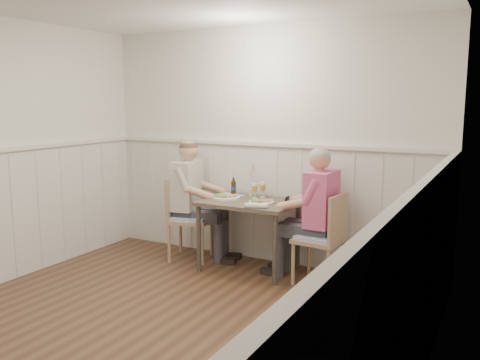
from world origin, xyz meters
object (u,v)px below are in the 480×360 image
Objects in this scene: dining_table at (249,210)px; chair_left at (186,215)px; chair_right at (324,235)px; diner_cream at (191,208)px; beer_bottle at (234,187)px; man_in_pink at (317,224)px; grass_vase at (251,180)px.

chair_left reaches higher than dining_table.
dining_table is 1.08× the size of chair_right.
beer_bottle is at bearing 18.17° from diner_cream.
dining_table is 0.75m from man_in_pink.
chair_right is 0.67× the size of man_in_pink.
grass_vase reaches higher than chair_left.
dining_table is at bearing -177.30° from man_in_pink.
beer_bottle is at bearing -167.99° from grass_vase.
man_in_pink reaches higher than grass_vase.
grass_vase is (0.70, 0.25, 0.41)m from chair_left.
chair_right is 1.66m from chair_left.
man_in_pink is at bearing -0.63° from diner_cream.
chair_right is 1.23m from beer_bottle.
grass_vase is (0.67, 0.20, 0.35)m from diner_cream.
man_in_pink is at bearing -9.38° from beer_bottle.
diner_cream is at bearing -163.58° from grass_vase.
chair_right is at bearing -17.13° from grass_vase.
beer_bottle is 0.51× the size of grass_vase.
man_in_pink is at bearing -14.12° from grass_vase.
diner_cream is at bearing -161.83° from beer_bottle.
man_in_pink is 1.09m from beer_bottle.
dining_table is 4.91× the size of beer_bottle.
dining_table is 0.72× the size of man_in_pink.
beer_bottle is at bearing 167.59° from chair_right.
diner_cream reaches higher than dining_table.
chair_left is 0.69× the size of man_in_pink.
chair_left is 4.72× the size of beer_bottle.
grass_vase is at bearing 165.88° from man_in_pink.
man_in_pink reaches higher than beer_bottle.
diner_cream is (-1.63, 0.10, 0.08)m from chair_right.
diner_cream reaches higher than grass_vase.
grass_vase is (0.19, 0.04, 0.09)m from beer_bottle.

